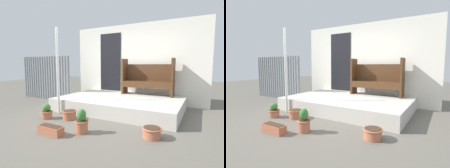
# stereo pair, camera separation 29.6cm
# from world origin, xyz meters

# --- Properties ---
(ground_plane) EXTENTS (24.00, 24.00, 0.00)m
(ground_plane) POSITION_xyz_m (0.00, 0.00, 0.00)
(ground_plane) COLOR #666056
(porch_slab) EXTENTS (3.33, 2.18, 0.34)m
(porch_slab) POSITION_xyz_m (0.00, 1.09, 0.17)
(porch_slab) COLOR beige
(porch_slab) RESTS_ON ground_plane
(house_wall) EXTENTS (4.53, 0.08, 2.60)m
(house_wall) POSITION_xyz_m (-0.04, 2.21, 1.30)
(house_wall) COLOR white
(house_wall) RESTS_ON ground_plane
(fence_corrugated) EXTENTS (2.32, 0.05, 1.57)m
(fence_corrugated) POSITION_xyz_m (-3.11, 1.18, 0.78)
(fence_corrugated) COLOR gray
(fence_corrugated) RESTS_ON ground_plane
(support_post) EXTENTS (0.06, 0.06, 2.19)m
(support_post) POSITION_xyz_m (-1.23, -0.05, 1.09)
(support_post) COLOR white
(support_post) RESTS_ON ground_plane
(bench) EXTENTS (1.55, 0.42, 1.11)m
(bench) POSITION_xyz_m (0.54, 1.88, 0.88)
(bench) COLOR #4C2D19
(bench) RESTS_ON porch_slab
(flower_pot_left) EXTENTS (0.28, 0.28, 0.34)m
(flower_pot_left) POSITION_xyz_m (-1.14, -0.52, 0.15)
(flower_pot_left) COLOR #B76647
(flower_pot_left) RESTS_ON ground_plane
(flower_pot_middle) EXTENTS (0.34, 0.34, 0.21)m
(flower_pot_middle) POSITION_xyz_m (-0.63, -0.32, 0.11)
(flower_pot_middle) COLOR #B76647
(flower_pot_middle) RESTS_ON ground_plane
(flower_pot_right) EXTENTS (0.26, 0.26, 0.45)m
(flower_pot_right) POSITION_xyz_m (0.13, -0.84, 0.20)
(flower_pot_right) COLOR #B76647
(flower_pot_right) RESTS_ON ground_plane
(flower_pot_far_right) EXTENTS (0.34, 0.34, 0.19)m
(flower_pot_far_right) POSITION_xyz_m (1.33, -0.46, 0.10)
(flower_pot_far_right) COLOR #B76647
(flower_pot_far_right) RESTS_ON ground_plane
(planter_box_rect) EXTENTS (0.50, 0.18, 0.16)m
(planter_box_rect) POSITION_xyz_m (-0.33, -1.16, 0.08)
(planter_box_rect) COLOR #B76647
(planter_box_rect) RESTS_ON ground_plane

